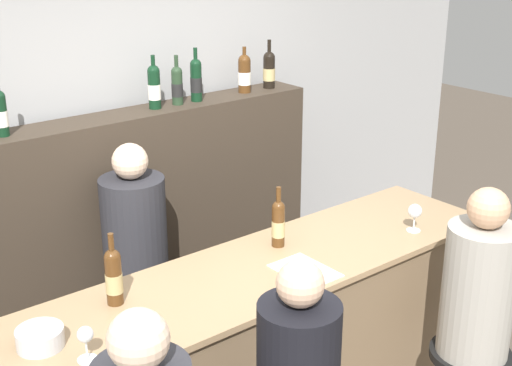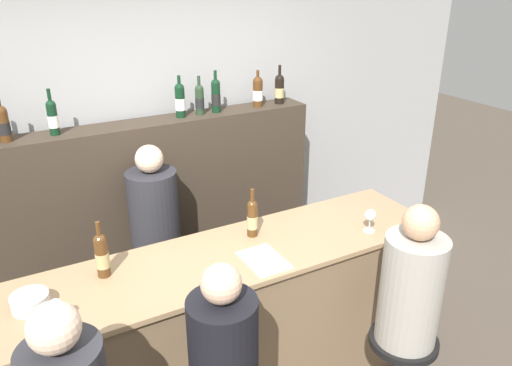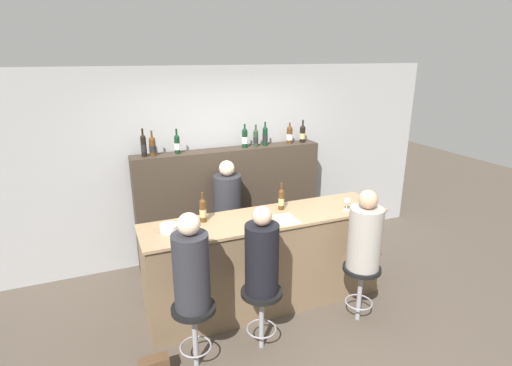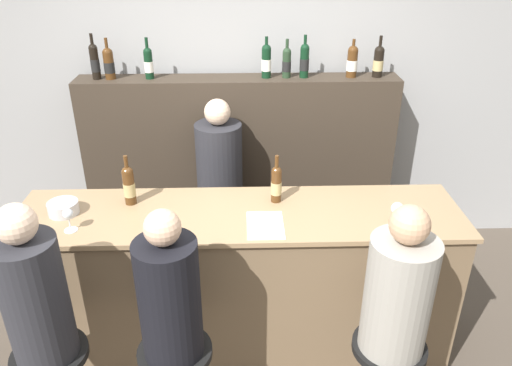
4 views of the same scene
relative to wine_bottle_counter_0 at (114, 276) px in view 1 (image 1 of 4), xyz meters
name	(u,v)px [view 1 (image 1 of 4)]	position (x,y,z in m)	size (l,w,h in m)	color
wall_back	(106,148)	(0.67, 1.32, 0.10)	(6.40, 0.05, 2.60)	#9E9E9E
back_bar_cabinet	(130,239)	(0.67, 1.10, -0.42)	(2.52, 0.28, 1.55)	#382D23
wine_bottle_counter_0	(114,276)	(0.00, 0.00, 0.00)	(0.07, 0.07, 0.32)	#4C2D14
wine_bottle_counter_1	(278,223)	(0.90, 0.00, -0.01)	(0.07, 0.07, 0.31)	#4C2D14
wine_bottle_backbar_2	(1,112)	(-0.01, 1.10, 0.48)	(0.07, 0.07, 0.31)	black
wine_bottle_backbar_3	(154,86)	(0.89, 1.10, 0.48)	(0.07, 0.07, 0.31)	black
wine_bottle_backbar_4	(177,85)	(1.04, 1.10, 0.47)	(0.07, 0.07, 0.29)	#233823
wine_bottle_backbar_5	(196,79)	(1.18, 1.10, 0.49)	(0.07, 0.07, 0.32)	black
wine_bottle_backbar_6	(244,73)	(1.55, 1.10, 0.48)	(0.08, 0.08, 0.29)	#4C2D14
wine_bottle_backbar_7	(269,69)	(1.75, 1.10, 0.48)	(0.08, 0.08, 0.31)	black
wine_glass_0	(85,337)	(-0.28, -0.30, -0.03)	(0.08, 0.08, 0.14)	silver
wine_glass_1	(415,212)	(1.56, -0.30, -0.02)	(0.07, 0.07, 0.15)	silver
metal_bowl	(40,338)	(-0.38, -0.11, -0.09)	(0.18, 0.18, 0.07)	#B7B7BC
tasting_menu	(305,270)	(0.82, -0.28, -0.13)	(0.21, 0.30, 0.00)	white
guest_seated_right	(479,285)	(1.46, -0.79, -0.20)	(0.34, 0.34, 0.84)	gray
bartender	(138,282)	(0.52, 0.75, -0.52)	(0.35, 0.35, 1.49)	#28282D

